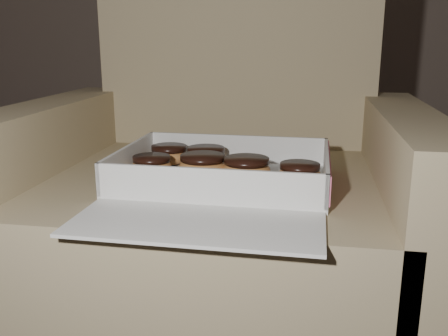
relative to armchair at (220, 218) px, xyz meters
The scene contains 11 objects.
armchair is the anchor object (origin of this frame).
bakery_box 0.20m from the armchair, 78.68° to the right, with size 0.36×0.42×0.06m.
donut_a 0.20m from the armchair, 61.03° to the right, with size 0.08×0.08×0.04m.
donut_b 0.17m from the armchair, 162.59° to the right, with size 0.07×0.07×0.04m.
donut_c 0.21m from the armchair, 131.44° to the right, with size 0.07×0.07×0.04m.
donut_d 0.18m from the armchair, 94.67° to the right, with size 0.08×0.08×0.04m.
donut_e 0.25m from the armchair, 38.59° to the right, with size 0.07×0.07×0.04m.
donut_f 0.15m from the armchair, 116.27° to the right, with size 0.08×0.08×0.04m.
crumb_a 0.21m from the armchair, 52.37° to the right, with size 0.01×0.01×0.00m, color black.
crumb_b 0.25m from the armchair, 125.19° to the right, with size 0.01×0.01×0.00m, color black.
crumb_c 0.23m from the armchair, 49.55° to the right, with size 0.01×0.01×0.00m, color black.
Camera 1 is at (-0.07, 0.11, 0.62)m, focal length 40.00 mm.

